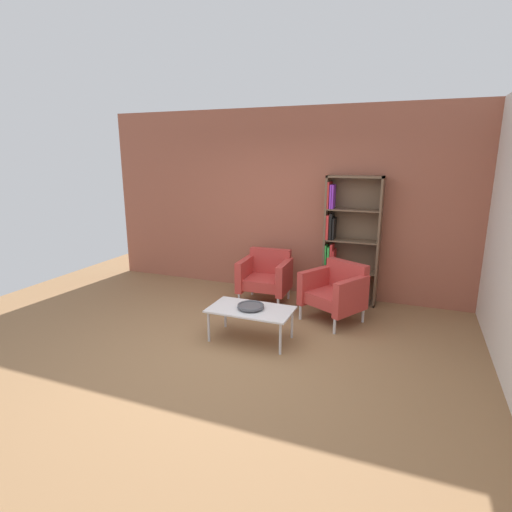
{
  "coord_description": "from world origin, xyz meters",
  "views": [
    {
      "loc": [
        1.87,
        -3.77,
        2.18
      ],
      "look_at": [
        0.06,
        0.84,
        0.95
      ],
      "focal_mm": 28.47,
      "sensor_mm": 36.0,
      "label": 1
    }
  ],
  "objects_px": {
    "armchair_near_window": "(266,275)",
    "coffee_table_low": "(251,311)",
    "bookshelf_tall": "(346,243)",
    "armchair_spare_guest": "(336,291)",
    "decorative_bowl": "(251,306)"
  },
  "relations": [
    {
      "from": "decorative_bowl",
      "to": "armchair_spare_guest",
      "type": "height_order",
      "value": "armchair_spare_guest"
    },
    {
      "from": "armchair_near_window",
      "to": "armchair_spare_guest",
      "type": "relative_size",
      "value": 0.84
    },
    {
      "from": "coffee_table_low",
      "to": "decorative_bowl",
      "type": "height_order",
      "value": "decorative_bowl"
    },
    {
      "from": "coffee_table_low",
      "to": "bookshelf_tall",
      "type": "bearing_deg",
      "value": 65.7
    },
    {
      "from": "decorative_bowl",
      "to": "armchair_spare_guest",
      "type": "relative_size",
      "value": 0.34
    },
    {
      "from": "bookshelf_tall",
      "to": "armchair_near_window",
      "type": "relative_size",
      "value": 2.44
    },
    {
      "from": "coffee_table_low",
      "to": "decorative_bowl",
      "type": "distance_m",
      "value": 0.07
    },
    {
      "from": "bookshelf_tall",
      "to": "coffee_table_low",
      "type": "bearing_deg",
      "value": -114.3
    },
    {
      "from": "bookshelf_tall",
      "to": "decorative_bowl",
      "type": "bearing_deg",
      "value": -114.3
    },
    {
      "from": "bookshelf_tall",
      "to": "armchair_spare_guest",
      "type": "relative_size",
      "value": 2.04
    },
    {
      "from": "bookshelf_tall",
      "to": "coffee_table_low",
      "type": "distance_m",
      "value": 2.05
    },
    {
      "from": "bookshelf_tall",
      "to": "armchair_spare_guest",
      "type": "height_order",
      "value": "bookshelf_tall"
    },
    {
      "from": "armchair_near_window",
      "to": "coffee_table_low",
      "type": "bearing_deg",
      "value": -79.65
    },
    {
      "from": "armchair_near_window",
      "to": "decorative_bowl",
      "type": "bearing_deg",
      "value": -79.65
    },
    {
      "from": "bookshelf_tall",
      "to": "decorative_bowl",
      "type": "height_order",
      "value": "bookshelf_tall"
    }
  ]
}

